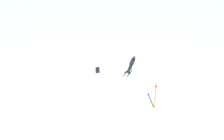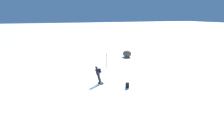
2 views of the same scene
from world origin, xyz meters
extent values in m
plane|color=white|center=(0.00, 0.00, 0.00)|extent=(300.00, 300.00, 0.00)
cube|color=black|center=(-0.78, -0.09, 0.01)|extent=(0.87, 1.46, 0.01)
cube|color=black|center=(-0.47, 0.09, 0.01)|extent=(0.87, 1.46, 0.01)
cube|color=black|center=(-0.78, -0.09, 0.07)|extent=(0.26, 0.31, 0.12)
cube|color=black|center=(-0.47, 0.09, 0.07)|extent=(0.26, 0.31, 0.12)
cylinder|color=black|center=(-0.77, -0.08, 0.49)|extent=(0.56, 0.47, 0.81)
cylinder|color=black|center=(-0.97, -0.19, 1.13)|extent=(0.62, 0.55, 0.68)
sphere|color=tan|center=(-1.08, -0.26, 1.51)|extent=(0.35, 0.32, 0.27)
sphere|color=black|center=(-1.09, -0.26, 1.54)|extent=(0.40, 0.37, 0.32)
cube|color=black|center=(-1.10, 0.03, 1.16)|extent=(0.44, 0.36, 0.51)
cylinder|color=#B7B7BC|center=(-1.01, -0.56, 0.51)|extent=(0.24, 0.49, 1.04)
cylinder|color=#B7B7BC|center=(-0.28, -0.15, 0.59)|extent=(0.97, 0.07, 1.19)
cube|color=black|center=(1.13, 1.96, 0.22)|extent=(0.26, 0.33, 0.44)
cube|color=black|center=(1.13, 1.96, 0.47)|extent=(0.23, 0.29, 0.06)
cylinder|color=orange|center=(-5.74, 2.35, 0.87)|extent=(0.08, 0.08, 1.75)
cylinder|color=red|center=(-5.74, 2.35, 1.60)|extent=(0.13, 0.13, 0.10)
camera|label=1|loc=(-13.36, 11.92, 7.83)|focal=35.00mm
camera|label=2|loc=(14.25, -4.44, 6.22)|focal=28.00mm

